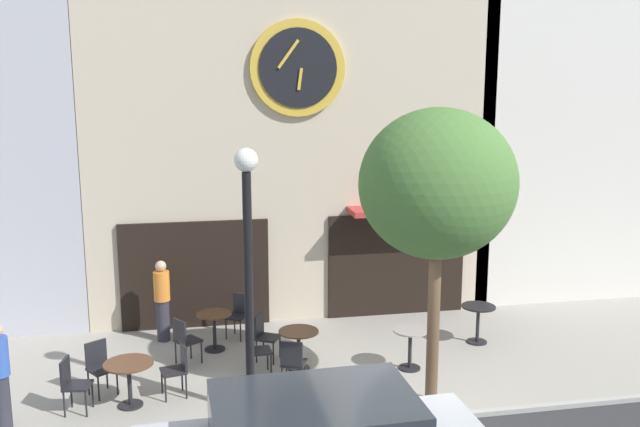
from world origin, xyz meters
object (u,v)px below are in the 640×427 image
(street_lamp, at_px, (249,283))
(cafe_table_center_left, at_px, (129,374))
(cafe_chair_outer, at_px, (255,347))
(pedestrian_orange, at_px, (162,300))
(cafe_table_rightmost, at_px, (214,325))
(cafe_chair_near_tree, at_px, (184,338))
(cafe_chair_near_lamp, at_px, (239,312))
(cafe_table_center_right, at_px, (410,343))
(cafe_chair_corner, at_px, (99,364))
(cafe_chair_right_end, at_px, (264,333))
(cafe_chair_facing_street, at_px, (178,366))
(cafe_chair_mid_row, at_px, (293,360))
(street_tree, at_px, (438,185))
(cafe_table_near_curb, at_px, (478,317))
(cafe_chair_left_end, at_px, (72,381))
(cafe_table_leftmost, at_px, (299,342))

(street_lamp, xyz_separation_m, cafe_table_center_left, (-1.90, 0.57, -1.58))
(cafe_chair_outer, relative_size, pedestrian_orange, 0.54)
(cafe_table_rightmost, bearing_deg, cafe_chair_outer, -63.13)
(cafe_chair_near_tree, bearing_deg, cafe_chair_near_lamp, 48.58)
(cafe_table_center_right, distance_m, cafe_chair_near_tree, 4.15)
(cafe_chair_corner, bearing_deg, cafe_chair_right_end, 17.16)
(cafe_chair_facing_street, xyz_separation_m, cafe_chair_mid_row, (1.91, -0.15, 0.00))
(cafe_chair_mid_row, bearing_deg, cafe_chair_outer, 128.47)
(cafe_chair_facing_street, xyz_separation_m, pedestrian_orange, (-0.33, 2.60, 0.33))
(cafe_chair_outer, bearing_deg, street_tree, -29.15)
(cafe_table_near_curb, bearing_deg, cafe_chair_corner, -172.53)
(cafe_table_center_left, height_order, cafe_chair_facing_street, cafe_chair_facing_street)
(cafe_table_center_right, height_order, cafe_chair_near_tree, cafe_chair_near_tree)
(cafe_table_center_left, xyz_separation_m, cafe_chair_near_tree, (0.87, 1.50, -0.03))
(cafe_chair_facing_street, height_order, cafe_chair_near_lamp, same)
(cafe_table_rightmost, xyz_separation_m, cafe_chair_corner, (-1.97, -1.55, 0.01))
(cafe_table_rightmost, distance_m, cafe_chair_left_end, 3.18)
(cafe_table_near_curb, relative_size, cafe_chair_outer, 0.86)
(cafe_table_center_left, relative_size, cafe_chair_right_end, 0.89)
(street_tree, bearing_deg, cafe_chair_near_lamp, 129.62)
(cafe_chair_right_end, relative_size, cafe_chair_near_tree, 1.00)
(street_lamp, relative_size, cafe_table_center_left, 5.29)
(street_lamp, relative_size, cafe_chair_left_end, 4.68)
(cafe_table_near_curb, xyz_separation_m, cafe_chair_near_tree, (-5.78, -0.02, -0.01))
(cafe_chair_right_end, xyz_separation_m, cafe_chair_near_lamp, (-0.37, 1.29, 0.00))
(cafe_table_center_left, bearing_deg, cafe_table_center_right, 6.37)
(cafe_table_rightmost, distance_m, pedestrian_orange, 1.27)
(cafe_chair_right_end, bearing_deg, cafe_table_center_left, -147.98)
(cafe_chair_corner, bearing_deg, cafe_chair_facing_street, -14.67)
(street_tree, xyz_separation_m, cafe_table_near_curb, (1.79, 2.25, -3.06))
(cafe_chair_corner, xyz_separation_m, cafe_chair_near_lamp, (2.51, 2.18, 0.00))
(cafe_table_center_left, bearing_deg, cafe_chair_near_lamp, 54.36)
(cafe_chair_left_end, distance_m, cafe_chair_near_lamp, 4.00)
(cafe_table_center_right, height_order, cafe_chair_corner, cafe_chair_corner)
(cafe_table_center_left, distance_m, cafe_table_rightmost, 2.57)
(street_tree, relative_size, cafe_table_near_curb, 6.22)
(cafe_chair_near_lamp, bearing_deg, street_tree, -50.38)
(cafe_table_near_curb, bearing_deg, cafe_chair_facing_street, -167.70)
(cafe_table_center_right, distance_m, cafe_chair_facing_street, 4.15)
(cafe_chair_right_end, height_order, cafe_chair_near_tree, same)
(cafe_chair_near_tree, bearing_deg, cafe_chair_outer, -29.33)
(cafe_table_near_curb, bearing_deg, cafe_chair_right_end, -179.27)
(cafe_table_near_curb, distance_m, cafe_chair_facing_street, 6.02)
(cafe_table_near_curb, height_order, cafe_chair_outer, cafe_chair_outer)
(cafe_chair_right_end, bearing_deg, street_lamp, -102.17)
(cafe_table_center_left, height_order, cafe_chair_outer, cafe_chair_outer)
(cafe_chair_left_end, bearing_deg, street_lamp, -10.54)
(pedestrian_orange, bearing_deg, cafe_table_leftmost, -37.81)
(cafe_table_rightmost, relative_size, cafe_chair_corner, 0.84)
(cafe_table_rightmost, xyz_separation_m, cafe_chair_near_lamp, (0.53, 0.63, 0.01))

